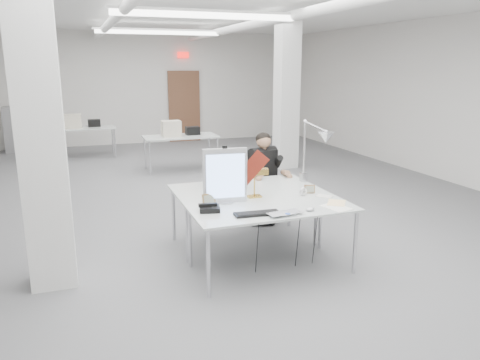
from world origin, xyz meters
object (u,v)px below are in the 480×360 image
object	(u,v)px
desk_phone	(210,209)
bankers_lamp	(254,182)
seated_person	(263,163)
architect_lamp	(313,150)
office_chair	(262,191)
desk_main	(272,208)
beige_monitor	(225,171)
laptop	(288,215)
monitor	(225,176)

from	to	relation	value
desk_phone	bankers_lamp	bearing A→B (deg)	41.10
seated_person	architect_lamp	distance (m)	1.01
office_chair	architect_lamp	xyz separation A→B (m)	(0.31, -0.95, 0.75)
office_chair	desk_phone	world-z (taller)	office_chair
bankers_lamp	desk_phone	bearing A→B (deg)	-141.15
desk_main	seated_person	bearing A→B (deg)	70.91
bankers_lamp	architect_lamp	xyz separation A→B (m)	(0.89, 0.24, 0.29)
desk_main	beige_monitor	bearing A→B (deg)	102.12
laptop	desk_phone	world-z (taller)	desk_phone
office_chair	seated_person	world-z (taller)	seated_person
office_chair	bankers_lamp	distance (m)	1.41
beige_monitor	architect_lamp	bearing A→B (deg)	-40.23
monitor	beige_monitor	world-z (taller)	monitor
seated_person	architect_lamp	size ratio (longest dim) A/B	0.85
desk_main	bankers_lamp	world-z (taller)	bankers_lamp
office_chair	bankers_lamp	size ratio (longest dim) A/B	2.62
bankers_lamp	architect_lamp	size ratio (longest dim) A/B	0.38
desk_main	seated_person	world-z (taller)	seated_person
desk_main	desk_phone	world-z (taller)	desk_phone
desk_main	office_chair	bearing A→B (deg)	71.47
office_chair	beige_monitor	size ratio (longest dim) A/B	2.26
laptop	office_chair	bearing A→B (deg)	67.46
desk_main	desk_phone	size ratio (longest dim) A/B	8.53
desk_phone	desk_main	bearing A→B (deg)	6.91
laptop	bankers_lamp	xyz separation A→B (m)	(-0.06, 0.80, 0.16)
architect_lamp	desk_phone	bearing A→B (deg)	-162.79
monitor	beige_monitor	size ratio (longest dim) A/B	1.49
monitor	laptop	xyz separation A→B (m)	(0.45, -0.70, -0.29)
monitor	bankers_lamp	world-z (taller)	monitor
laptop	beige_monitor	world-z (taller)	beige_monitor
seated_person	laptop	distance (m)	2.01
seated_person	monitor	world-z (taller)	monitor
desk_main	seated_person	size ratio (longest dim) A/B	2.27
desk_phone	laptop	bearing A→B (deg)	-19.60
beige_monitor	architect_lamp	world-z (taller)	architect_lamp
desk_phone	architect_lamp	bearing A→B (deg)	33.61
monitor	architect_lamp	xyz separation A→B (m)	(1.28, 0.33, 0.16)
desk_main	laptop	size ratio (longest dim) A/B	4.79
seated_person	architect_lamp	bearing A→B (deg)	-87.35
desk_phone	beige_monitor	distance (m)	1.07
monitor	laptop	bearing A→B (deg)	-51.11
desk_main	bankers_lamp	bearing A→B (deg)	95.94
monitor	beige_monitor	bearing A→B (deg)	78.59
bankers_lamp	architect_lamp	bearing A→B (deg)	25.41
desk_phone	architect_lamp	xyz separation A→B (m)	(1.54, 0.59, 0.44)
desk_main	monitor	xyz separation A→B (m)	(-0.43, 0.33, 0.32)
desk_main	monitor	world-z (taller)	monitor
desk_main	monitor	distance (m)	0.63
beige_monitor	office_chair	bearing A→B (deg)	16.42
architect_lamp	seated_person	bearing A→B (deg)	105.09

